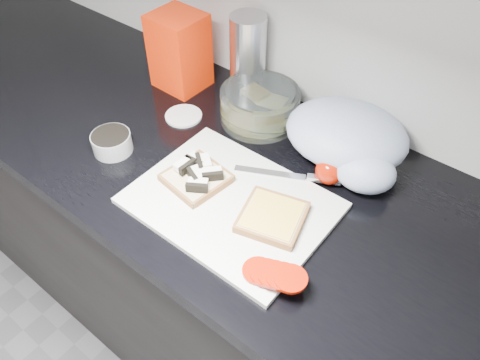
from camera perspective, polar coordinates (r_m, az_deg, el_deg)
name	(u,v)px	position (r m, az deg, el deg)	size (l,w,h in m)	color
base_cabinet	(217,266)	(1.45, -2.86, -10.44)	(3.50, 0.60, 0.86)	black
countertop	(210,158)	(1.11, -3.68, 2.75)	(3.50, 0.64, 0.04)	black
cutting_board	(231,203)	(0.97, -1.10, -2.81)	(0.40, 0.30, 0.01)	silver
bread_left	(197,176)	(1.00, -5.27, 0.48)	(0.14, 0.14, 0.04)	#C6AE8B
bread_right	(272,217)	(0.93, 3.96, -4.53)	(0.15, 0.15, 0.02)	#C6AE8B
tomato_slices	(274,275)	(0.84, 4.19, -11.43)	(0.13, 0.08, 0.03)	#A01503
knife	(301,177)	(1.02, 7.40, 0.43)	(0.22, 0.12, 0.01)	#BAB9BE
seed_tub	(112,142)	(1.12, -15.38, 4.53)	(0.09, 0.09, 0.05)	gray
tub_lid	(184,116)	(1.20, -6.89, 7.76)	(0.09, 0.09, 0.01)	silver
glass_bowl	(260,106)	(1.17, 2.43, 9.02)	(0.20, 0.20, 0.08)	silver
bread_bag	(180,51)	(1.27, -7.37, 15.30)	(0.13, 0.12, 0.20)	red
steel_canister	(248,57)	(1.22, 0.94, 14.74)	(0.09, 0.09, 0.22)	#B7B7BC
grocery_bag	(349,139)	(1.07, 13.13, 4.88)	(0.32, 0.27, 0.12)	#AAB3D1
whole_tomatoes	(329,171)	(1.02, 10.85, 1.13)	(0.06, 0.06, 0.06)	#A01503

